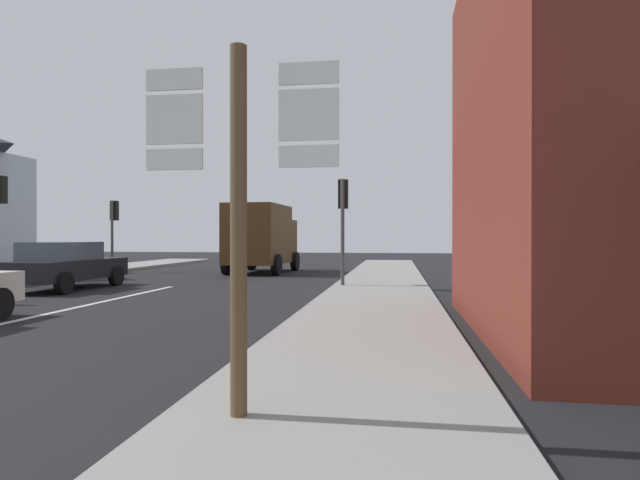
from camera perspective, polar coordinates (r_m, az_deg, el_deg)
name	(u,v)px	position (r m, az deg, el deg)	size (l,w,h in m)	color
ground_plane	(142,293)	(15.95, -18.85, -5.53)	(80.00, 80.00, 0.00)	black
sidewalk_right	(375,304)	(12.22, 6.04, -6.97)	(2.92, 44.00, 0.14)	gray
lane_centre_stripe	(51,313)	(12.55, -27.29, -7.10)	(0.16, 12.00, 0.01)	silver
sedan_far	(65,265)	(17.98, -26.05, -2.46)	(2.02, 4.22, 1.47)	black
delivery_truck	(262,236)	(23.85, -6.38, 0.38)	(2.64, 5.08, 3.05)	#4C2D14
route_sign_post	(239,202)	(4.39, -8.81, 4.14)	(1.66, 0.14, 3.20)	brown
traffic_light_near_right	(343,208)	(16.31, 2.53, 3.51)	(0.30, 0.49, 3.41)	#47474C
traffic_light_far_left	(114,219)	(25.81, -21.57, 2.10)	(0.30, 0.49, 3.29)	#47474C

